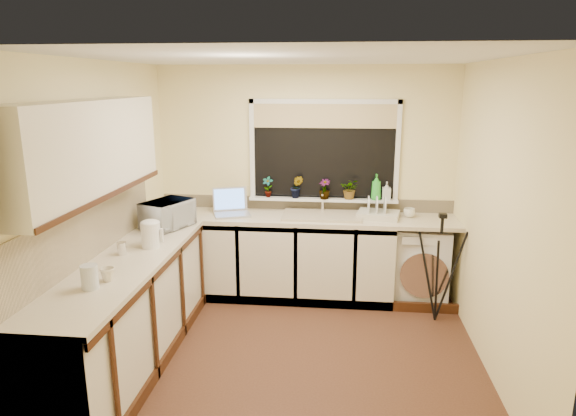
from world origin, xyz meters
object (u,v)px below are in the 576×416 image
at_px(plant_b, 297,187).
at_px(soap_bottle_green, 376,187).
at_px(laptop, 231,207).
at_px(kettle, 151,235).
at_px(plant_d, 350,189).
at_px(tripod, 439,268).
at_px(cup_left, 108,274).
at_px(dish_rack, 378,215).
at_px(steel_jar, 122,248).
at_px(plant_a, 268,187).
at_px(glass_jug, 90,277).
at_px(washing_machine, 420,263).
at_px(microwave, 168,214).
at_px(cup_back, 409,213).
at_px(soap_bottle_clear, 386,191).
at_px(plant_c, 324,189).

relative_size(plant_b, soap_bottle_green, 0.89).
relative_size(laptop, kettle, 2.13).
height_order(laptop, plant_d, plant_d).
xyz_separation_m(tripod, cup_left, (-2.59, -1.46, 0.41)).
bearing_deg(dish_rack, steel_jar, -136.35).
height_order(laptop, dish_rack, laptop).
bearing_deg(plant_a, soap_bottle_green, -0.21).
distance_m(kettle, glass_jug, 0.91).
xyz_separation_m(washing_machine, microwave, (-2.52, -0.59, 0.62)).
distance_m(plant_a, plant_d, 0.89).
xyz_separation_m(plant_d, cup_left, (-1.74, -2.11, -0.21)).
distance_m(microwave, plant_a, 1.16).
xyz_separation_m(plant_d, soap_bottle_green, (0.27, -0.00, 0.03)).
height_order(laptop, plant_b, plant_b).
xyz_separation_m(dish_rack, soap_bottle_green, (-0.02, 0.18, 0.26)).
bearing_deg(kettle, glass_jug, -95.65).
relative_size(washing_machine, plant_b, 3.32).
bearing_deg(microwave, plant_b, -34.67).
distance_m(plant_a, cup_left, 2.29).
bearing_deg(dish_rack, plant_d, 158.85).
bearing_deg(steel_jar, microwave, 82.30).
bearing_deg(cup_back, laptop, -178.29).
height_order(tripod, soap_bottle_clear, soap_bottle_clear).
bearing_deg(kettle, tripod, 15.32).
height_order(plant_c, soap_bottle_green, soap_bottle_green).
height_order(microwave, plant_c, plant_c).
bearing_deg(glass_jug, laptop, 75.59).
height_order(plant_b, soap_bottle_clear, plant_b).
height_order(kettle, plant_c, plant_c).
bearing_deg(glass_jug, plant_b, 61.54).
xyz_separation_m(glass_jug, plant_b, (1.22, 2.25, 0.19)).
height_order(soap_bottle_clear, cup_left, soap_bottle_clear).
height_order(kettle, microwave, microwave).
bearing_deg(steel_jar, dish_rack, 32.50).
xyz_separation_m(tripod, steel_jar, (-2.72, -0.91, 0.41)).
bearing_deg(steel_jar, cup_left, -76.19).
xyz_separation_m(washing_machine, kettle, (-2.46, -1.19, 0.60)).
xyz_separation_m(soap_bottle_clear, cup_left, (-2.12, -2.12, -0.20)).
xyz_separation_m(microwave, plant_c, (1.49, 0.74, 0.13)).
bearing_deg(laptop, plant_d, -11.03).
xyz_separation_m(tripod, glass_jug, (-2.65, -1.61, 0.44)).
distance_m(cup_back, cup_left, 3.08).
bearing_deg(plant_d, microwave, -156.81).
xyz_separation_m(plant_c, cup_left, (-1.46, -2.10, -0.21)).
distance_m(plant_c, soap_bottle_clear, 0.66).
distance_m(steel_jar, cup_left, 0.57).
height_order(plant_d, cup_left, plant_d).
bearing_deg(plant_a, washing_machine, -5.79).
xyz_separation_m(kettle, microwave, (-0.06, 0.60, 0.02)).
xyz_separation_m(washing_machine, soap_bottle_clear, (-0.37, 0.18, 0.74)).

